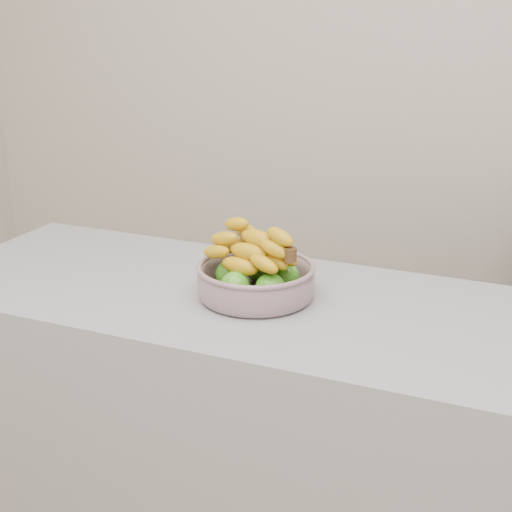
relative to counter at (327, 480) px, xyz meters
The scene contains 2 objects.
counter is the anchor object (origin of this frame).
fruit_bowl 0.54m from the counter, behind, with size 0.27×0.27×0.16m.
Camera 1 is at (0.40, -0.62, 1.54)m, focal length 50.00 mm.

